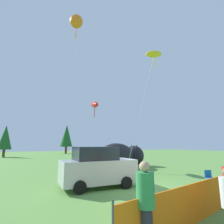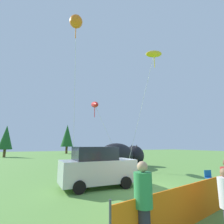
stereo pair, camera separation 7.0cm
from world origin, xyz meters
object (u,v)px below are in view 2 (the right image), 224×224
Objects in this scene: inflatable_cat at (121,156)px; kite_red_lizard at (95,105)px; parked_car at (97,167)px; spectator_in_green_shirt at (143,201)px; kite_orange_flower at (76,22)px; kite_yellow_hero at (154,55)px; folding_chair at (210,177)px.

kite_red_lizard is (-2.87, 0.25, 5.17)m from inflatable_cat.
parked_car is 2.12× the size of spectator_in_green_shirt.
kite_red_lizard reaches higher than parked_car.
kite_orange_flower is 1.64× the size of kite_red_lizard.
spectator_in_green_shirt is 14.11m from kite_yellow_hero.
folding_chair is 0.08× the size of kite_yellow_hero.
spectator_in_green_shirt is at bearing -104.15° from kite_red_lizard.
parked_car reaches higher than folding_chair.
parked_car is at bearing 79.86° from spectator_in_green_shirt.
kite_yellow_hero reaches higher than kite_red_lizard.
parked_car is 8.37m from inflatable_cat.
spectator_in_green_shirt is at bearing -99.95° from parked_car.
kite_red_lizard is at bearing 72.68° from parked_car.
kite_yellow_hero is at bearing -102.08° from inflatable_cat.
parked_car is at bearing -107.51° from kite_red_lizard.
folding_chair is at bearing -20.73° from parked_car.
kite_yellow_hero is (6.00, 2.01, 9.20)m from parked_car.
kite_red_lizard is (2.18, 6.92, 5.23)m from parked_car.
inflatable_cat is at bearing -5.03° from kite_red_lizard.
kite_yellow_hero is 7.38m from kite_red_lizard.
inflatable_cat is 0.93× the size of kite_red_lizard.
parked_car is 9.99m from kite_orange_flower.
kite_red_lizard is (-3.85, 9.23, 5.81)m from folding_chair.
kite_red_lizard is at bearing 151.41° from inflatable_cat.
kite_orange_flower reaches higher than kite_yellow_hero.
inflatable_cat is 0.59× the size of kite_yellow_hero.
kite_orange_flower is (-6.24, -5.13, 9.73)m from inflatable_cat.
kite_yellow_hero is at bearing 18.72° from parked_car.
kite_red_lizard is (-3.82, 4.91, -3.97)m from kite_yellow_hero.
folding_chair is (6.04, -2.31, -0.57)m from parked_car.
folding_chair is at bearing -67.35° from kite_red_lizard.
parked_car is at bearing -150.71° from inflatable_cat.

